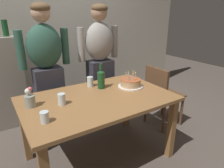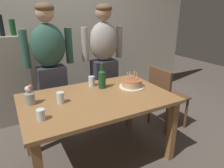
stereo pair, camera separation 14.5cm
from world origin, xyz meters
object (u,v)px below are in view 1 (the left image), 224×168
(water_glass_side, at_px, (45,117))
(flower_vase, at_px, (30,99))
(person_woman_cardigan, at_px, (100,64))
(person_man_bearded, at_px, (47,72))
(wine_bottle, at_px, (101,79))
(birthday_cake, at_px, (130,83))
(water_glass_far, at_px, (90,82))
(dining_chair, at_px, (160,92))
(water_glass_near, at_px, (62,99))

(water_glass_side, bearing_deg, flower_vase, 95.50)
(flower_vase, bearing_deg, person_woman_cardigan, 29.12)
(person_man_bearded, distance_m, person_woman_cardigan, 0.74)
(person_man_bearded, bearing_deg, flower_vase, 60.80)
(wine_bottle, distance_m, person_man_bearded, 0.70)
(water_glass_side, xyz_separation_m, person_man_bearded, (0.30, 0.95, 0.09))
(birthday_cake, xyz_separation_m, person_woman_cardigan, (-0.02, 0.68, 0.09))
(birthday_cake, height_order, wine_bottle, wine_bottle)
(person_man_bearded, relative_size, person_woman_cardigan, 1.00)
(water_glass_far, bearing_deg, person_woman_cardigan, 48.52)
(water_glass_far, distance_m, water_glass_side, 0.85)
(flower_vase, height_order, person_woman_cardigan, person_woman_cardigan)
(water_glass_far, relative_size, dining_chair, 0.13)
(water_glass_far, distance_m, person_woman_cardigan, 0.56)
(water_glass_side, xyz_separation_m, flower_vase, (-0.03, 0.35, 0.03))
(water_glass_far, bearing_deg, dining_chair, -10.76)
(birthday_cake, xyz_separation_m, water_glass_side, (-1.05, -0.27, 0.00))
(birthday_cake, xyz_separation_m, water_glass_far, (-0.39, 0.26, 0.01))
(birthday_cake, height_order, water_glass_side, birthday_cake)
(birthday_cake, relative_size, flower_vase, 1.52)
(wine_bottle, xyz_separation_m, person_woman_cardigan, (0.29, 0.54, 0.02))
(person_woman_cardigan, bearing_deg, birthday_cake, 91.40)
(dining_chair, bearing_deg, water_glass_side, 101.83)
(water_glass_side, xyz_separation_m, wine_bottle, (0.75, 0.41, 0.07))
(water_glass_far, bearing_deg, water_glass_side, -141.48)
(flower_vase, xyz_separation_m, person_man_bearded, (0.33, 0.60, 0.06))
(birthday_cake, relative_size, person_man_bearded, 0.17)
(water_glass_near, xyz_separation_m, dining_chair, (1.42, 0.10, -0.28))
(person_man_bearded, bearing_deg, birthday_cake, 137.94)
(flower_vase, bearing_deg, water_glass_side, -84.50)
(flower_vase, bearing_deg, wine_bottle, 4.35)
(water_glass_side, distance_m, wine_bottle, 0.85)
(wine_bottle, bearing_deg, water_glass_side, -151.04)
(water_glass_far, xyz_separation_m, wine_bottle, (0.08, -0.12, 0.06))
(person_man_bearded, height_order, dining_chair, person_man_bearded)
(water_glass_far, bearing_deg, person_man_bearded, 131.17)
(flower_vase, bearing_deg, water_glass_near, -23.40)
(water_glass_near, distance_m, flower_vase, 0.28)
(birthday_cake, height_order, person_man_bearded, person_man_bearded)
(wine_bottle, distance_m, person_woman_cardigan, 0.61)
(water_glass_far, height_order, person_woman_cardigan, person_woman_cardigan)
(birthday_cake, distance_m, water_glass_near, 0.83)
(water_glass_far, relative_size, flower_vase, 0.61)
(birthday_cake, xyz_separation_m, wine_bottle, (-0.31, 0.14, 0.07))
(wine_bottle, bearing_deg, water_glass_far, 123.95)
(water_glass_near, relative_size, water_glass_far, 0.94)
(flower_vase, xyz_separation_m, person_woman_cardigan, (1.07, 0.60, 0.06))
(water_glass_far, height_order, person_man_bearded, person_man_bearded)
(water_glass_side, distance_m, person_woman_cardigan, 1.41)
(flower_vase, distance_m, person_man_bearded, 0.69)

